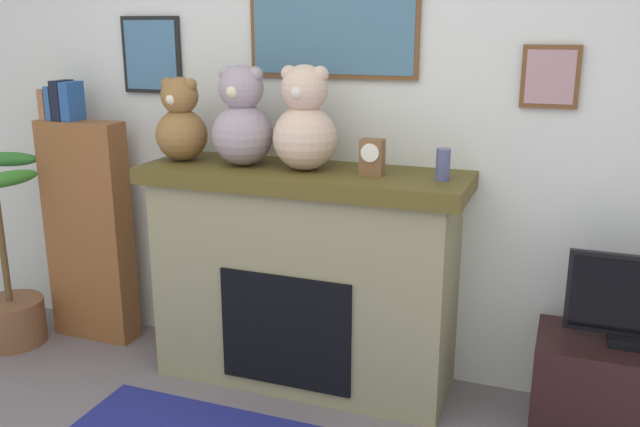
% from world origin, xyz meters
% --- Properties ---
extents(back_wall, '(5.20, 0.15, 2.60)m').
position_xyz_m(back_wall, '(0.00, 2.00, 1.31)').
color(back_wall, silver).
rests_on(back_wall, ground_plane).
extents(fireplace, '(1.56, 0.54, 1.08)m').
position_xyz_m(fireplace, '(-0.05, 1.70, 0.55)').
color(fireplace, '#88805B').
rests_on(fireplace, ground_plane).
extents(bookshelf, '(0.48, 0.16, 1.45)m').
position_xyz_m(bookshelf, '(-1.36, 1.74, 0.66)').
color(bookshelf, brown).
rests_on(bookshelf, ground_plane).
extents(potted_plant, '(0.48, 0.55, 1.06)m').
position_xyz_m(potted_plant, '(-1.74, 1.49, 0.32)').
color(potted_plant, brown).
rests_on(potted_plant, ground_plane).
extents(tv_stand, '(0.75, 0.40, 0.46)m').
position_xyz_m(tv_stand, '(1.44, 1.64, 0.23)').
color(tv_stand, black).
rests_on(tv_stand, ground_plane).
extents(television, '(0.56, 0.14, 0.39)m').
position_xyz_m(television, '(1.44, 1.64, 0.65)').
color(television, black).
rests_on(television, tv_stand).
extents(candle_jar, '(0.06, 0.06, 0.14)m').
position_xyz_m(candle_jar, '(0.61, 1.68, 1.15)').
color(candle_jar, '#4C517A').
rests_on(candle_jar, fireplace).
extents(mantel_clock, '(0.10, 0.08, 0.16)m').
position_xyz_m(mantel_clock, '(0.29, 1.68, 1.17)').
color(mantel_clock, brown).
rests_on(mantel_clock, fireplace).
extents(teddy_bear_tan, '(0.25, 0.25, 0.41)m').
position_xyz_m(teddy_bear_tan, '(-0.69, 1.68, 1.27)').
color(teddy_bear_tan, brown).
rests_on(teddy_bear_tan, fireplace).
extents(teddy_bear_grey, '(0.29, 0.29, 0.47)m').
position_xyz_m(teddy_bear_grey, '(-0.35, 1.68, 1.30)').
color(teddy_bear_grey, gray).
rests_on(teddy_bear_grey, fireplace).
extents(teddy_bear_cream, '(0.30, 0.30, 0.48)m').
position_xyz_m(teddy_bear_cream, '(-0.03, 1.68, 1.30)').
color(teddy_bear_cream, '#CFAC93').
rests_on(teddy_bear_cream, fireplace).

